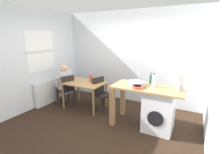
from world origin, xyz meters
name	(u,v)px	position (x,y,z in m)	size (l,w,h in m)	color
ground_plane	(100,124)	(0.00, 0.00, 0.00)	(5.46, 5.46, 0.00)	black
wall_back	(130,57)	(0.00, 1.75, 1.35)	(4.60, 0.10, 2.70)	silver
wall_window_side	(31,60)	(-2.15, 0.00, 1.35)	(0.12, 3.80, 2.70)	silver
wall_counter_side	(220,78)	(2.15, 0.00, 1.35)	(0.10, 3.80, 2.70)	silver
radiator	(47,92)	(-2.02, 0.30, 0.35)	(0.10, 0.80, 0.70)	white
dining_table	(85,86)	(-0.86, 0.61, 0.64)	(1.10, 0.76, 0.74)	tan
chair_person_seat	(67,89)	(-1.41, 0.49, 0.51)	(0.50, 0.50, 0.90)	black
chair_opposite	(101,92)	(-0.38, 0.68, 0.51)	(0.51, 0.51, 0.90)	black
seated_person	(63,82)	(-1.56, 0.53, 0.67)	(0.56, 0.54, 1.20)	#595651
kitchen_counter	(138,92)	(0.73, 0.42, 0.76)	(1.50, 0.68, 0.92)	tan
washing_machine	(159,111)	(1.21, 0.42, 0.43)	(0.60, 0.61, 0.86)	silver
sink_basin	(136,83)	(0.68, 0.42, 0.97)	(0.38, 0.38, 0.09)	#9EA0A5
tap	(139,77)	(0.68, 0.60, 1.06)	(0.02, 0.02, 0.28)	#B2B2B7
bottle_tall_green	(151,79)	(0.94, 0.65, 1.04)	(0.06, 0.06, 0.26)	#19592D
bottle_squat_brown	(154,81)	(1.05, 0.48, 1.05)	(0.08, 0.08, 0.30)	silver
mixing_bowl	(137,87)	(0.78, 0.22, 0.95)	(0.21, 0.21, 0.06)	#D84C38
utensil_crock	(180,87)	(1.57, 0.47, 0.99)	(0.11, 0.11, 0.30)	gray
vase	(91,78)	(-0.71, 0.71, 0.85)	(0.09, 0.09, 0.21)	#D84C38
scissors	(144,88)	(0.89, 0.32, 0.92)	(0.15, 0.06, 0.01)	#B2B2B7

